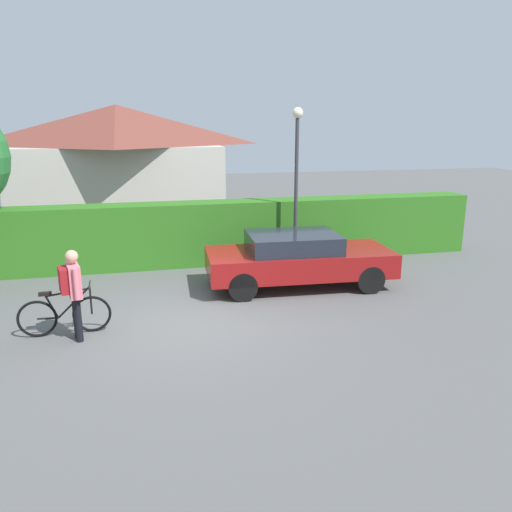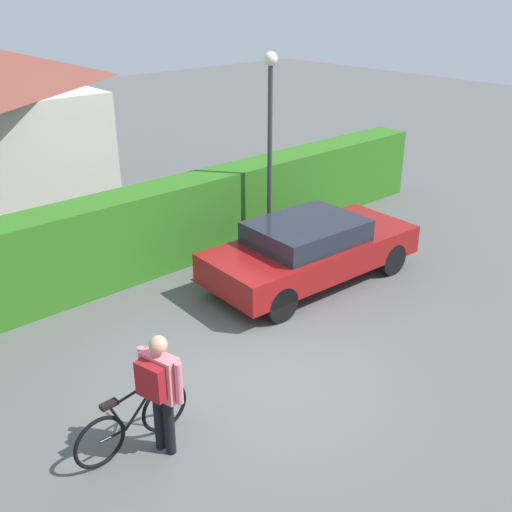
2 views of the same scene
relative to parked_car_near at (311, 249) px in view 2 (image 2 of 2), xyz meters
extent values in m
plane|color=#575757|center=(-2.79, -1.81, -0.71)|extent=(60.00, 60.00, 0.00)
cube|color=#2E6D1D|center=(-2.79, 2.60, 0.16)|extent=(17.62, 0.90, 1.74)
cube|color=maroon|center=(0.04, 0.00, -0.10)|extent=(4.50, 2.03, 0.57)
cube|color=#1E232D|center=(-0.13, 0.01, 0.40)|extent=(2.19, 1.69, 0.42)
cylinder|color=black|center=(1.58, 0.73, -0.38)|extent=(0.67, 0.21, 0.66)
cylinder|color=black|center=(1.49, -0.89, -0.38)|extent=(0.67, 0.21, 0.66)
cylinder|color=black|center=(-1.42, 0.88, -0.38)|extent=(0.67, 0.21, 0.66)
cylinder|color=black|center=(-1.50, -0.73, -0.38)|extent=(0.67, 0.21, 0.66)
torus|color=black|center=(-4.62, -1.74, -0.36)|extent=(0.71, 0.07, 0.71)
torus|color=black|center=(-5.59, -1.77, -0.36)|extent=(0.71, 0.07, 0.71)
cylinder|color=black|center=(-4.92, -1.75, -0.09)|extent=(0.62, 0.06, 0.59)
cylinder|color=black|center=(-5.32, -1.76, -0.14)|extent=(0.22, 0.04, 0.47)
cylinder|color=black|center=(-5.04, -1.75, 0.11)|extent=(0.74, 0.06, 0.12)
cylinder|color=black|center=(-5.41, -1.77, -0.36)|extent=(0.37, 0.05, 0.05)
cylinder|color=black|center=(-4.62, -1.74, -0.08)|extent=(0.04, 0.04, 0.54)
cube|color=black|center=(-5.41, -1.77, 0.12)|extent=(0.22, 0.11, 0.06)
cylinder|color=black|center=(-4.62, -1.74, 0.22)|extent=(0.04, 0.50, 0.03)
cylinder|color=black|center=(-4.87, -1.99, -0.29)|extent=(0.13, 0.13, 0.84)
cylinder|color=black|center=(-4.83, -2.16, -0.29)|extent=(0.13, 0.13, 0.84)
cube|color=#E5727F|center=(-4.85, -2.07, 0.42)|extent=(0.31, 0.52, 0.59)
sphere|color=tan|center=(-4.85, -2.07, 0.87)|extent=(0.23, 0.23, 0.23)
cylinder|color=#E5727F|center=(-4.92, -1.78, 0.44)|extent=(0.09, 0.09, 0.56)
cylinder|color=#E5727F|center=(-4.78, -2.36, 0.44)|extent=(0.09, 0.09, 0.56)
cube|color=maroon|center=(-5.00, -2.11, 0.45)|extent=(0.25, 0.42, 0.45)
cylinder|color=#38383D|center=(0.46, 1.68, 1.28)|extent=(0.10, 0.10, 3.98)
sphere|color=#F2EDCC|center=(0.46, 1.68, 3.39)|extent=(0.28, 0.28, 0.28)
camera|label=1|loc=(-3.64, -11.13, 3.13)|focal=35.34mm
camera|label=2|loc=(-8.00, -7.31, 4.75)|focal=42.24mm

